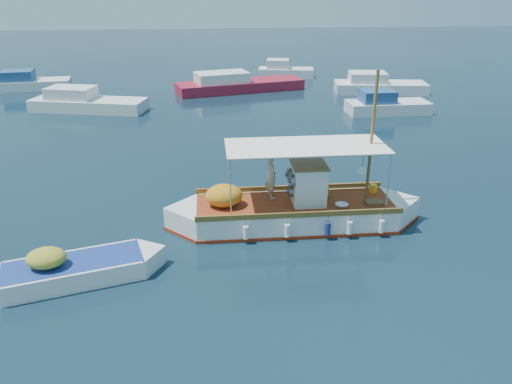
{
  "coord_description": "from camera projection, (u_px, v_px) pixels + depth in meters",
  "views": [
    {
      "loc": [
        -2.38,
        -16.69,
        8.5
      ],
      "look_at": [
        -0.73,
        0.0,
        1.3
      ],
      "focal_mm": 35.0,
      "sensor_mm": 36.0,
      "label": 1
    }
  ],
  "objects": [
    {
      "name": "bg_boat_nw",
      "position": [
        85.0,
        103.0,
        34.72
      ],
      "size": [
        8.24,
        4.22,
        1.8
      ],
      "rotation": [
        0.0,
        0.0,
        -0.24
      ],
      "color": "silver",
      "rests_on": "ground"
    },
    {
      "name": "bg_boat_ne",
      "position": [
        385.0,
        106.0,
        33.97
      ],
      "size": [
        5.55,
        2.3,
        1.8
      ],
      "rotation": [
        0.0,
        0.0,
        0.02
      ],
      "color": "silver",
      "rests_on": "ground"
    },
    {
      "name": "fishing_caique",
      "position": [
        293.0,
        211.0,
        18.57
      ],
      "size": [
        9.64,
        2.71,
        5.88
      ],
      "rotation": [
        0.0,
        0.0,
        -0.0
      ],
      "color": "white",
      "rests_on": "ground"
    },
    {
      "name": "bg_boat_n",
      "position": [
        236.0,
        85.0,
        40.66
      ],
      "size": [
        10.68,
        5.34,
        1.8
      ],
      "rotation": [
        0.0,
        0.0,
        0.26
      ],
      "color": "maroon",
      "rests_on": "ground"
    },
    {
      "name": "dinghy",
      "position": [
        72.0,
        272.0,
        15.17
      ],
      "size": [
        5.44,
        2.61,
        1.38
      ],
      "rotation": [
        0.0,
        0.0,
        0.27
      ],
      "color": "white",
      "rests_on": "ground"
    },
    {
      "name": "bg_boat_far_n",
      "position": [
        284.0,
        72.0,
        46.56
      ],
      "size": [
        5.34,
        2.87,
        1.8
      ],
      "rotation": [
        0.0,
        0.0,
        -0.18
      ],
      "color": "silver",
      "rests_on": "ground"
    },
    {
      "name": "bg_boat_far_w",
      "position": [
        28.0,
        84.0,
        41.17
      ],
      "size": [
        6.41,
        3.02,
        1.8
      ],
      "rotation": [
        0.0,
        0.0,
        0.12
      ],
      "color": "silver",
      "rests_on": "ground"
    },
    {
      "name": "ground",
      "position": [
        275.0,
        223.0,
        18.83
      ],
      "size": [
        160.0,
        160.0,
        0.0
      ],
      "primitive_type": "plane",
      "color": "black",
      "rests_on": "ground"
    },
    {
      "name": "bg_boat_e",
      "position": [
        377.0,
        86.0,
        40.22
      ],
      "size": [
        7.51,
        3.57,
        1.8
      ],
      "rotation": [
        0.0,
        0.0,
        -0.14
      ],
      "color": "silver",
      "rests_on": "ground"
    }
  ]
}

